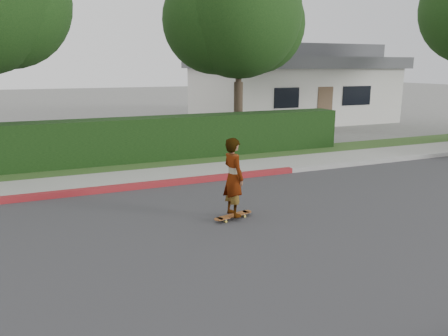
{
  "coord_description": "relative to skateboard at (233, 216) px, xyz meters",
  "views": [
    {
      "loc": [
        -5.81,
        -6.91,
        3.14
      ],
      "look_at": [
        -2.27,
        1.51,
        1.0
      ],
      "focal_mm": 35.0,
      "sensor_mm": 36.0,
      "label": 1
    }
  ],
  "objects": [
    {
      "name": "curb_far",
      "position": [
        2.27,
        3.09,
        -0.01
      ],
      "size": [
        60.0,
        0.2,
        0.15
      ],
      "primitive_type": "cube",
      "color": "#9E9E99",
      "rests_on": "ground"
    },
    {
      "name": "skateboard",
      "position": [
        0.0,
        0.0,
        0.0
      ],
      "size": [
        0.97,
        0.43,
        0.09
      ],
      "rotation": [
        0.0,
        0.0,
        0.27
      ],
      "color": "gold",
      "rests_on": "ground"
    },
    {
      "name": "house",
      "position": [
        10.27,
        14.98,
        2.01
      ],
      "size": [
        10.6,
        8.6,
        4.3
      ],
      "color": "beige",
      "rests_on": "ground"
    },
    {
      "name": "hedge",
      "position": [
        -0.73,
        6.19,
        0.67
      ],
      "size": [
        15.0,
        1.0,
        1.5
      ],
      "primitive_type": "cube",
      "color": "black",
      "rests_on": "ground"
    },
    {
      "name": "road",
      "position": [
        2.27,
        -1.01,
        -0.08
      ],
      "size": [
        60.0,
        8.0,
        0.01
      ],
      "primitive_type": "cube",
      "color": "#2D2D30",
      "rests_on": "ground"
    },
    {
      "name": "sidewalk_far",
      "position": [
        2.27,
        3.99,
        -0.02
      ],
      "size": [
        60.0,
        1.6,
        0.12
      ],
      "primitive_type": "cube",
      "color": "gray",
      "rests_on": "ground"
    },
    {
      "name": "planting_strip",
      "position": [
        2.27,
        5.59,
        -0.03
      ],
      "size": [
        60.0,
        1.6,
        0.1
      ],
      "primitive_type": "cube",
      "color": "#2D4C1E",
      "rests_on": "ground"
    },
    {
      "name": "ground",
      "position": [
        2.27,
        -1.01,
        -0.08
      ],
      "size": [
        120.0,
        120.0,
        0.0
      ],
      "primitive_type": "plane",
      "color": "slate",
      "rests_on": "ground"
    },
    {
      "name": "tree_center",
      "position": [
        3.76,
        8.17,
        4.82
      ],
      "size": [
        5.66,
        4.84,
        7.44
      ],
      "color": "#33261C",
      "rests_on": "ground"
    },
    {
      "name": "skateboarder",
      "position": [
        -0.0,
        0.0,
        0.83
      ],
      "size": [
        0.46,
        0.64,
        1.64
      ],
      "primitive_type": "imported",
      "rotation": [
        0.0,
        0.0,
        1.7
      ],
      "color": "white",
      "rests_on": "skateboard"
    },
    {
      "name": "curb_red_section",
      "position": [
        -2.73,
        3.09,
        -0.01
      ],
      "size": [
        12.0,
        0.21,
        0.15
      ],
      "primitive_type": "cube",
      "color": "maroon",
      "rests_on": "ground"
    }
  ]
}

